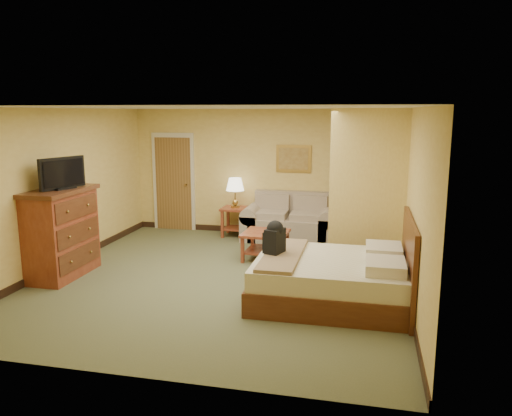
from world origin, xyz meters
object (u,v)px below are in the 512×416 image
(dresser, at_px, (61,232))
(coffee_table, at_px, (266,240))
(loveseat, at_px, (290,225))
(bed, at_px, (339,278))

(dresser, bearing_deg, coffee_table, 28.19)
(coffee_table, xyz_separation_m, dresser, (-2.93, -1.57, 0.35))
(loveseat, relative_size, dresser, 1.35)
(loveseat, relative_size, coffee_table, 2.38)
(loveseat, xyz_separation_m, bed, (1.15, -3.13, 0.01))
(bed, bearing_deg, loveseat, 110.22)
(coffee_table, height_order, bed, bed)
(coffee_table, bearing_deg, dresser, -151.81)
(coffee_table, bearing_deg, loveseat, 81.70)
(loveseat, distance_m, bed, 3.34)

